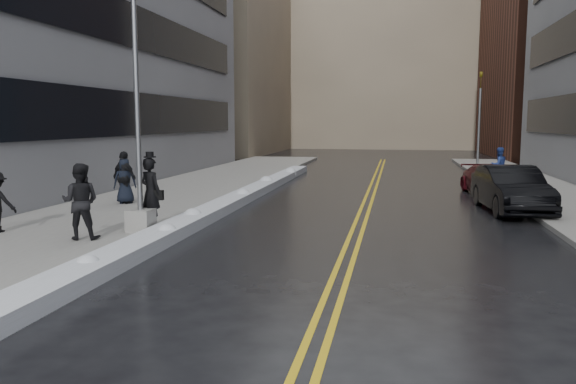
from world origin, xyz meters
The scene contains 18 objects.
ground centered at (0.00, 0.00, 0.00)m, with size 160.00×160.00×0.00m, color black.
sidewalk_west centered at (-5.75, 10.00, 0.07)m, with size 5.50×50.00×0.15m, color gray.
sidewalk_east centered at (10.00, 10.00, 0.07)m, with size 4.00×50.00×0.15m, color gray.
lane_line_left centered at (2.35, 10.00, 0.00)m, with size 0.12×50.00×0.01m, color gold.
lane_line_right centered at (2.65, 10.00, 0.00)m, with size 0.12×50.00×0.01m, color gold.
snow_ridge centered at (-2.45, 8.00, 0.17)m, with size 0.90×30.00×0.34m, color silver.
building_west_far centered at (-15.50, 44.00, 9.00)m, with size 14.00×22.00×18.00m, color gray.
building_far centered at (2.00, 60.00, 11.00)m, with size 36.00×16.00×22.00m, color gray.
lamppost centered at (-3.30, 2.00, 2.53)m, with size 0.65×0.65×7.62m.
fire_hydrant centered at (9.00, 10.00, 0.55)m, with size 0.26×0.26×0.73m.
traffic_signal centered at (8.50, 24.00, 3.40)m, with size 0.16×0.20×6.00m.
pedestrian_fedora centered at (-3.20, 2.48, 1.15)m, with size 0.73×0.48×2.00m, color black.
pedestrian_b centered at (-4.32, 0.72, 1.12)m, with size 0.95×0.74×1.95m, color black.
pedestrian_c centered at (-6.20, 6.79, 0.98)m, with size 0.81×0.53×1.66m, color black.
pedestrian_d centered at (-6.21, 6.79, 1.11)m, with size 1.12×0.47×1.92m, color black.
pedestrian_east centered at (8.48, 16.57, 1.03)m, with size 0.85×0.66×1.76m, color navy.
car_black centered at (7.50, 8.27, 0.81)m, with size 1.71×4.91×1.62m, color black.
car_maroon centered at (7.50, 13.14, 0.61)m, with size 1.72×4.24×1.23m, color #460B12.
Camera 1 is at (3.55, -12.15, 3.14)m, focal length 35.00 mm.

